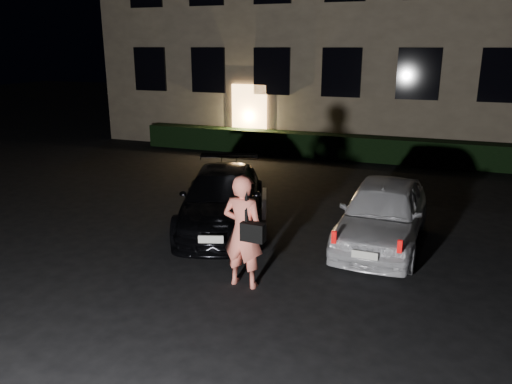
% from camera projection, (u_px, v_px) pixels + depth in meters
% --- Properties ---
extents(ground, '(80.00, 80.00, 0.00)m').
position_uv_depth(ground, '(212.00, 281.00, 8.62)').
color(ground, black).
rests_on(ground, ground).
extents(hedge, '(15.00, 0.70, 0.85)m').
position_uv_depth(hedge, '(336.00, 147.00, 17.95)').
color(hedge, black).
rests_on(hedge, ground).
extents(sedan, '(3.06, 4.68, 1.26)m').
position_uv_depth(sedan, '(222.00, 198.00, 11.15)').
color(sedan, black).
rests_on(sedan, ground).
extents(hatch, '(1.71, 3.96, 1.33)m').
position_uv_depth(hatch, '(383.00, 212.00, 10.11)').
color(hatch, silver).
rests_on(hatch, ground).
extents(man, '(0.80, 0.51, 1.94)m').
position_uv_depth(man, '(243.00, 231.00, 8.22)').
color(man, '#FF7C67').
rests_on(man, ground).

